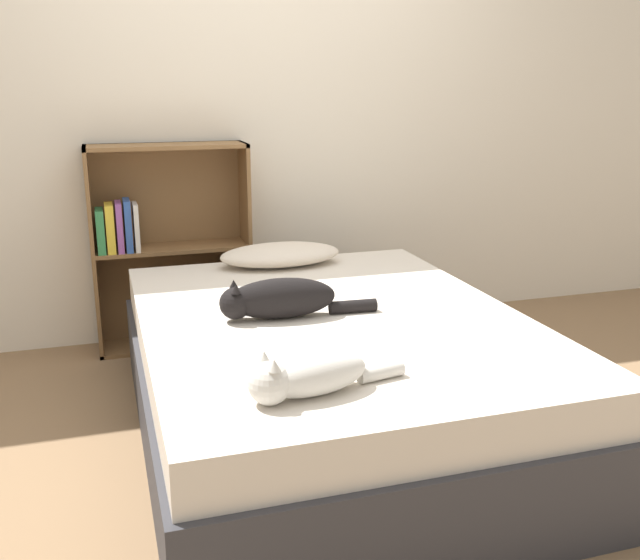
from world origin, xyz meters
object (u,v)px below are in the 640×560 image
Objects in this scene: bed at (331,376)px; cat_dark at (277,299)px; pillow at (280,255)px; cat_light at (306,377)px; bookshelf at (164,243)px.

bed is 0.39m from cat_dark.
pillow is 1.50m from cat_light.
cat_dark reaches higher than cat_light.
cat_dark is at bearing -76.08° from bookshelf.
bed is 1.82× the size of bookshelf.
pillow is at bearing -100.98° from cat_dark.
cat_dark reaches higher than pillow.
bookshelf is at bearing -94.15° from cat_light.
cat_dark is 0.57× the size of bookshelf.
cat_light is at bearing 86.47° from cat_dark.
cat_light is 0.47× the size of bookshelf.
bookshelf is at bearing 137.75° from pillow.
bed is at bearing 177.67° from cat_dark.
pillow is 0.80m from cat_dark.
cat_dark is at bearing -104.78° from pillow.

